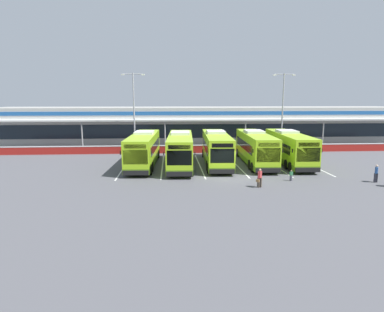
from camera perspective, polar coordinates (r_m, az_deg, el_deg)
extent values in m
plane|color=#4C4C51|center=(30.92, 6.24, -3.83)|extent=(200.00, 200.00, 0.00)
cube|color=#B7B7B2|center=(56.99, 1.58, 5.40)|extent=(70.00, 10.00, 5.50)
cube|color=#19232D|center=(52.05, 2.10, 4.46)|extent=(66.00, 0.08, 2.20)
cube|color=navy|center=(51.84, 2.12, 7.59)|extent=(68.00, 0.08, 0.60)
cube|color=beige|center=(50.43, 2.28, 6.44)|extent=(67.00, 3.00, 0.24)
cube|color=gray|center=(56.82, 1.60, 8.42)|extent=(70.00, 10.00, 0.50)
cylinder|color=#999999|center=(50.89, -18.93, 3.56)|extent=(0.20, 0.20, 4.20)
cylinder|color=#999999|center=(49.14, -4.81, 3.86)|extent=(0.20, 0.20, 4.20)
cylinder|color=#999999|center=(50.47, 9.45, 3.92)|extent=(0.20, 0.20, 4.20)
cylinder|color=#999999|center=(54.65, 22.24, 3.77)|extent=(0.20, 0.20, 4.20)
cube|color=maroon|center=(44.90, 3.06, 1.23)|extent=(60.00, 0.36, 1.00)
cube|color=#B2B2B2|center=(44.82, 3.07, 1.93)|extent=(60.00, 0.40, 0.10)
cube|color=#9ED11E|center=(36.33, -8.59, 1.27)|extent=(3.11, 12.11, 3.19)
cube|color=#598419|center=(36.55, -8.54, -0.76)|extent=(3.13, 12.13, 0.56)
cube|color=black|center=(36.68, -8.52, 1.74)|extent=(3.03, 9.71, 0.96)
cube|color=black|center=(30.50, -10.03, -0.18)|extent=(2.31, 0.21, 1.40)
cube|color=black|center=(30.33, -10.09, 1.68)|extent=(2.05, 0.18, 0.40)
cube|color=silver|center=(37.09, -8.46, 4.16)|extent=(2.18, 2.89, 0.28)
cube|color=black|center=(30.69, -9.97, -2.97)|extent=(2.45, 0.27, 0.44)
cube|color=black|center=(30.59, -7.25, 0.59)|extent=(0.09, 0.12, 0.36)
cube|color=black|center=(31.03, -12.60, 0.56)|extent=(0.09, 0.12, 0.36)
cylinder|color=black|center=(40.93, -6.06, 0.35)|extent=(0.37, 1.05, 1.04)
cylinder|color=black|center=(41.21, -9.37, 0.34)|extent=(0.37, 1.05, 1.04)
cylinder|color=black|center=(33.31, -7.19, -1.92)|extent=(0.37, 1.05, 1.04)
cylinder|color=black|center=(33.65, -11.25, -1.91)|extent=(0.37, 1.05, 1.04)
cylinder|color=black|center=(31.95, -7.45, -2.44)|extent=(0.37, 1.05, 1.04)
cylinder|color=black|center=(32.30, -11.68, -2.43)|extent=(0.37, 1.05, 1.04)
cube|color=#9ED11E|center=(35.50, -2.08, 1.17)|extent=(3.11, 12.11, 3.19)
cube|color=#598419|center=(35.73, -2.07, -0.91)|extent=(3.13, 12.13, 0.56)
cube|color=black|center=(35.86, -2.08, 1.66)|extent=(3.03, 9.71, 0.96)
cube|color=black|center=(29.61, -2.27, -0.34)|extent=(2.31, 0.21, 1.40)
cube|color=black|center=(29.44, -2.29, 1.58)|extent=(2.05, 0.18, 0.40)
cube|color=silver|center=(36.27, -2.07, 4.13)|extent=(2.18, 2.89, 0.28)
cube|color=black|center=(29.81, -2.26, -3.21)|extent=(2.45, 0.27, 0.44)
cube|color=black|center=(29.90, 0.52, 0.45)|extent=(0.09, 0.12, 0.36)
cube|color=black|center=(29.96, -5.05, 0.44)|extent=(0.09, 0.12, 0.36)
cylinder|color=black|center=(40.27, -0.26, 0.25)|extent=(0.37, 1.05, 1.04)
cylinder|color=black|center=(40.30, -3.66, 0.24)|extent=(0.37, 1.05, 1.04)
cylinder|color=black|center=(32.61, -0.06, -2.10)|extent=(0.37, 1.05, 1.04)
cylinder|color=black|center=(32.65, -4.26, -2.11)|extent=(0.37, 1.05, 1.04)
cylinder|color=black|center=(31.24, -0.01, -2.64)|extent=(0.37, 1.05, 1.04)
cylinder|color=black|center=(31.29, -4.40, -2.65)|extent=(0.37, 1.05, 1.04)
cube|color=#9ED11E|center=(36.67, 4.35, 1.44)|extent=(3.11, 12.11, 3.19)
cube|color=#598419|center=(36.89, 4.32, -0.58)|extent=(3.13, 12.13, 0.56)
cube|color=black|center=(37.03, 4.30, 1.90)|extent=(3.03, 9.71, 0.96)
cube|color=black|center=(30.80, 5.39, 0.03)|extent=(2.31, 0.21, 1.40)
cube|color=black|center=(30.64, 5.43, 1.87)|extent=(2.05, 0.18, 0.40)
cube|color=silver|center=(37.44, 4.24, 4.29)|extent=(2.18, 2.89, 0.28)
cube|color=black|center=(30.99, 5.37, -2.73)|extent=(2.45, 0.27, 0.44)
cube|color=black|center=(31.28, 7.98, 0.79)|extent=(0.09, 0.12, 0.36)
cube|color=black|center=(30.96, 2.66, 0.78)|extent=(0.09, 0.12, 0.36)
cylinder|color=black|center=(41.53, 5.37, 0.50)|extent=(0.37, 1.05, 1.04)
cylinder|color=black|center=(41.33, 2.07, 0.50)|extent=(0.37, 1.05, 1.04)
cylinder|color=black|center=(33.92, 6.84, -1.69)|extent=(0.37, 1.05, 1.04)
cylinder|color=black|center=(33.68, 2.81, -1.72)|extent=(0.37, 1.05, 1.04)
cylinder|color=black|center=(32.57, 7.17, -2.19)|extent=(0.37, 1.05, 1.04)
cylinder|color=black|center=(32.31, 2.97, -2.23)|extent=(0.37, 1.05, 1.04)
cube|color=#9ED11E|center=(37.73, 11.18, 1.52)|extent=(3.11, 12.11, 3.19)
cube|color=#598419|center=(37.95, 11.11, -0.44)|extent=(3.13, 12.13, 0.56)
cube|color=black|center=(38.09, 11.07, 1.97)|extent=(3.03, 9.71, 0.96)
cube|color=black|center=(32.00, 13.43, 0.18)|extent=(2.31, 0.21, 1.40)
cube|color=black|center=(31.84, 13.51, 1.95)|extent=(2.05, 0.18, 0.40)
cube|color=silver|center=(38.49, 10.96, 4.30)|extent=(2.18, 2.89, 0.28)
cube|color=black|center=(32.18, 13.37, -2.49)|extent=(2.45, 0.27, 0.44)
cube|color=black|center=(32.67, 15.77, 0.90)|extent=(0.09, 0.12, 0.36)
cube|color=black|center=(31.95, 10.77, 0.90)|extent=(0.09, 0.12, 0.36)
cylinder|color=black|center=(42.64, 11.39, 0.60)|extent=(0.37, 1.05, 1.04)
cylinder|color=black|center=(42.19, 8.22, 0.60)|extent=(0.37, 1.05, 1.04)
cylinder|color=black|center=(35.19, 14.10, -1.50)|extent=(0.37, 1.05, 1.04)
cylinder|color=black|center=(34.64, 10.28, -1.54)|extent=(0.37, 1.05, 1.04)
cylinder|color=black|center=(33.87, 14.72, -1.97)|extent=(0.37, 1.05, 1.04)
cylinder|color=black|center=(33.30, 10.75, -2.02)|extent=(0.37, 1.05, 1.04)
cube|color=#9ED11E|center=(38.86, 16.82, 1.52)|extent=(3.11, 12.11, 3.19)
cube|color=#598419|center=(39.06, 16.73, -0.38)|extent=(3.13, 12.13, 0.56)
cube|color=black|center=(39.20, 16.66, 1.96)|extent=(3.03, 9.71, 0.96)
cube|color=black|center=(33.29, 19.94, 0.22)|extent=(2.31, 0.21, 1.40)
cube|color=black|center=(33.14, 20.05, 1.93)|extent=(2.05, 0.18, 0.40)
cube|color=silver|center=(39.60, 16.51, 4.22)|extent=(2.18, 2.89, 0.28)
cube|color=black|center=(33.47, 19.86, -2.34)|extent=(2.45, 0.27, 0.44)
cube|color=black|center=(34.11, 22.05, 0.91)|extent=(0.09, 0.12, 0.36)
cube|color=black|center=(33.07, 17.41, 0.92)|extent=(0.09, 0.12, 0.36)
cylinder|color=black|center=(43.75, 16.39, 0.63)|extent=(0.37, 1.05, 1.04)
cylinder|color=black|center=(43.10, 13.36, 0.62)|extent=(0.37, 1.05, 1.04)
cylinder|color=black|center=(36.51, 20.02, -1.40)|extent=(0.37, 1.05, 1.04)
cylinder|color=black|center=(35.72, 16.44, -1.44)|extent=(0.37, 1.05, 1.04)
cylinder|color=black|center=(35.24, 20.83, -1.85)|extent=(0.37, 1.05, 1.04)
cylinder|color=black|center=(34.42, 17.14, -1.90)|extent=(0.37, 1.05, 1.04)
cube|color=silver|center=(36.68, -11.84, -1.77)|extent=(0.14, 13.00, 0.01)
cube|color=silver|center=(36.32, -5.26, -1.71)|extent=(0.14, 13.00, 0.01)
cube|color=silver|center=(36.45, 1.36, -1.63)|extent=(0.14, 13.00, 0.01)
cube|color=silver|center=(37.06, 7.84, -1.52)|extent=(0.14, 13.00, 0.01)
cube|color=silver|center=(38.12, 14.04, -1.41)|extent=(0.14, 13.00, 0.01)
cube|color=silver|center=(39.61, 19.83, -1.28)|extent=(0.14, 13.00, 0.01)
cube|color=#4C4238|center=(27.86, 11.71, -4.65)|extent=(0.23, 0.23, 0.84)
cube|color=#4C4238|center=(27.94, 12.09, -4.62)|extent=(0.23, 0.23, 0.84)
cube|color=#B23838|center=(27.73, 11.95, -3.23)|extent=(0.40, 0.40, 0.56)
cube|color=#B23838|center=(27.55, 11.73, -3.37)|extent=(0.13, 0.13, 0.54)
cube|color=#B23838|center=(27.93, 12.17, -3.21)|extent=(0.13, 0.13, 0.54)
sphere|color=tan|center=(27.65, 11.98, -2.45)|extent=(0.22, 0.22, 0.22)
cube|color=olive|center=(27.61, 11.59, -4.33)|extent=(0.28, 0.28, 0.22)
cylinder|color=olive|center=(27.57, 11.60, -3.96)|extent=(0.02, 0.02, 0.16)
cube|color=#33333D|center=(33.25, 29.71, -3.39)|extent=(0.23, 0.22, 0.84)
cube|color=#33333D|center=(33.39, 29.95, -3.36)|extent=(0.23, 0.22, 0.84)
cube|color=#2D5693|center=(33.18, 29.94, -2.19)|extent=(0.39, 0.40, 0.56)
cube|color=#2D5693|center=(32.97, 29.89, -2.31)|extent=(0.13, 0.13, 0.54)
cube|color=#2D5693|center=(33.40, 29.98, -2.17)|extent=(0.13, 0.13, 0.54)
sphere|color=#DBB293|center=(33.11, 30.00, -1.53)|extent=(0.22, 0.22, 0.22)
cube|color=slate|center=(30.86, 17.05, -3.75)|extent=(0.09, 0.12, 0.52)
cube|color=slate|center=(30.83, 17.27, -3.77)|extent=(0.09, 0.12, 0.52)
cube|color=#387F4C|center=(30.75, 17.20, -2.98)|extent=(0.22, 0.15, 0.35)
cube|color=#387F4C|center=(30.70, 16.97, -3.02)|extent=(0.06, 0.06, 0.33)
cube|color=#387F4C|center=(30.80, 17.44, -3.00)|extent=(0.06, 0.06, 0.33)
sphere|color=tan|center=(30.69, 17.23, -2.54)|extent=(0.14, 0.14, 0.14)
cylinder|color=#9E9EA3|center=(46.83, -10.24, 7.60)|extent=(0.20, 0.20, 11.00)
cylinder|color=#9E9EA3|center=(46.92, -10.45, 14.14)|extent=(2.80, 0.10, 0.10)
cube|color=silver|center=(47.08, -12.19, 13.95)|extent=(0.44, 0.28, 0.20)
cube|color=silver|center=(46.78, -8.69, 14.08)|extent=(0.44, 0.28, 0.20)
cylinder|color=#9E9EA3|center=(48.55, 15.76, 7.47)|extent=(0.20, 0.20, 11.00)
cylinder|color=#9E9EA3|center=(48.63, 16.07, 13.77)|extent=(2.80, 0.10, 0.10)
cube|color=silver|center=(48.18, 14.45, 13.76)|extent=(0.44, 0.28, 0.20)
cube|color=silver|center=(49.11, 17.65, 13.54)|extent=(0.44, 0.28, 0.20)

